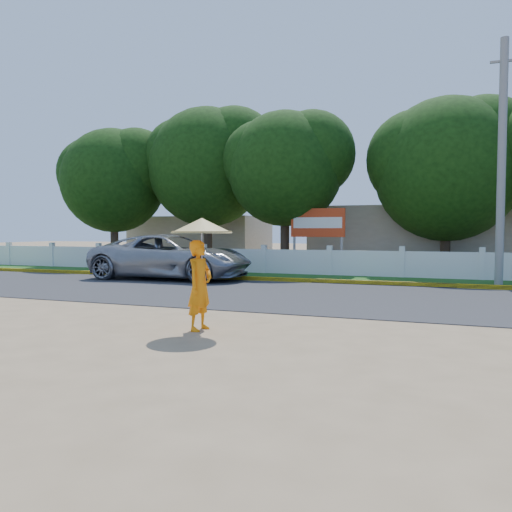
% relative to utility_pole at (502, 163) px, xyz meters
% --- Properties ---
extents(ground, '(120.00, 120.00, 0.00)m').
position_rel_utility_pole_xyz_m(ground, '(-6.41, -9.34, -4.29)').
color(ground, '#9E8460').
rests_on(ground, ground).
extents(road, '(60.00, 7.00, 0.02)m').
position_rel_utility_pole_xyz_m(road, '(-6.41, -4.84, -4.28)').
color(road, '#38383A').
rests_on(road, ground).
extents(grass_verge, '(60.00, 3.50, 0.03)m').
position_rel_utility_pole_xyz_m(grass_verge, '(-6.41, 0.41, -4.28)').
color(grass_verge, '#2D601E').
rests_on(grass_verge, ground).
extents(curb, '(40.00, 0.18, 0.16)m').
position_rel_utility_pole_xyz_m(curb, '(-6.41, -1.29, -4.21)').
color(curb, yellow).
rests_on(curb, ground).
extents(fence, '(40.00, 0.10, 1.10)m').
position_rel_utility_pole_xyz_m(fence, '(-6.41, 1.86, -3.74)').
color(fence, silver).
rests_on(fence, ground).
extents(building_near, '(10.00, 6.00, 3.20)m').
position_rel_utility_pole_xyz_m(building_near, '(-3.41, 8.66, -2.69)').
color(building_near, '#B7AD99').
rests_on(building_near, ground).
extents(building_far, '(8.00, 5.00, 2.80)m').
position_rel_utility_pole_xyz_m(building_far, '(-16.41, 9.66, -2.89)').
color(building_far, '#B7AD99').
rests_on(building_far, ground).
extents(utility_pole, '(0.28, 0.28, 8.58)m').
position_rel_utility_pole_xyz_m(utility_pole, '(0.00, 0.00, 0.00)').
color(utility_pole, gray).
rests_on(utility_pole, ground).
extents(vehicle, '(6.53, 3.16, 1.79)m').
position_rel_utility_pole_xyz_m(vehicle, '(-12.05, -1.83, -3.39)').
color(vehicle, '#92949A').
rests_on(vehicle, ground).
extents(monk_with_parasol, '(1.21, 1.21, 2.20)m').
position_rel_utility_pole_xyz_m(monk_with_parasol, '(-6.36, -10.61, -2.85)').
color(monk_with_parasol, orange).
rests_on(monk_with_parasol, ground).
extents(billboard, '(2.50, 0.13, 2.95)m').
position_rel_utility_pole_xyz_m(billboard, '(-7.20, 2.95, -2.15)').
color(billboard, gray).
rests_on(billboard, ground).
extents(tree_row, '(38.79, 7.16, 8.53)m').
position_rel_utility_pole_xyz_m(tree_row, '(-3.45, 4.62, 0.66)').
color(tree_row, '#473828').
rests_on(tree_row, ground).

